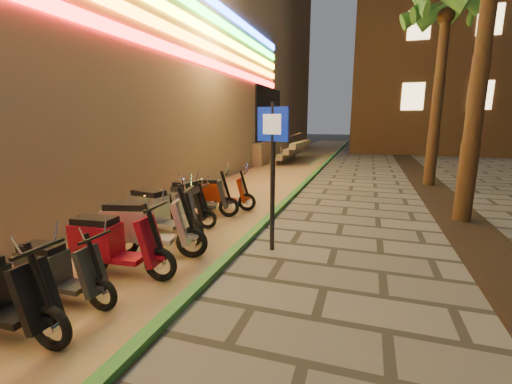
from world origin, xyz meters
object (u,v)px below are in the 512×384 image
(scooter_7, at_px, (143,227))
(scooter_9, at_px, (177,208))
(pedestrian_sign, at_px, (273,157))
(scooter_10, at_px, (197,197))
(scooter_8, at_px, (159,212))
(scooter_5, at_px, (57,271))
(scooter_6, at_px, (112,244))
(scooter_11, at_px, (220,193))

(scooter_7, xyz_separation_m, scooter_9, (-0.34, 1.71, -0.11))
(pedestrian_sign, distance_m, scooter_10, 3.13)
(scooter_9, relative_size, scooter_10, 0.88)
(scooter_8, bearing_deg, scooter_5, -73.53)
(scooter_5, distance_m, scooter_9, 3.42)
(scooter_8, xyz_separation_m, scooter_10, (-0.01, 1.67, -0.04))
(scooter_9, bearing_deg, scooter_8, -95.97)
(pedestrian_sign, xyz_separation_m, scooter_7, (-2.09, -1.04, -1.20))
(scooter_6, xyz_separation_m, scooter_10, (-0.32, 3.43, -0.01))
(scooter_6, distance_m, scooter_11, 4.24)
(pedestrian_sign, height_order, scooter_9, pedestrian_sign)
(scooter_7, xyz_separation_m, scooter_10, (-0.31, 2.63, -0.05))
(scooter_6, xyz_separation_m, scooter_7, (-0.01, 0.80, 0.03))
(scooter_9, height_order, scooter_11, scooter_11)
(scooter_7, relative_size, scooter_10, 1.09)
(scooter_5, xyz_separation_m, scooter_8, (-0.19, 2.66, 0.11))
(scooter_7, distance_m, scooter_11, 3.44)
(scooter_9, distance_m, scooter_10, 0.92)
(scooter_11, bearing_deg, scooter_7, -100.45)
(scooter_10, bearing_deg, scooter_7, -100.27)
(scooter_5, relative_size, scooter_6, 0.84)
(pedestrian_sign, height_order, scooter_11, pedestrian_sign)
(scooter_8, bearing_deg, scooter_11, 96.47)
(scooter_9, bearing_deg, scooter_7, -87.58)
(scooter_9, bearing_deg, scooter_11, 71.69)
(scooter_9, bearing_deg, pedestrian_sign, -24.19)
(scooter_10, bearing_deg, scooter_11, 55.10)
(scooter_6, height_order, scooter_11, scooter_6)
(pedestrian_sign, height_order, scooter_7, pedestrian_sign)
(pedestrian_sign, relative_size, scooter_8, 1.48)
(scooter_7, bearing_deg, scooter_6, -103.90)
(scooter_10, distance_m, scooter_11, 0.85)
(scooter_5, distance_m, scooter_11, 5.13)
(scooter_11, bearing_deg, scooter_8, -107.11)
(pedestrian_sign, xyz_separation_m, scooter_10, (-2.39, 1.59, -1.25))
(pedestrian_sign, distance_m, scooter_5, 3.75)
(pedestrian_sign, distance_m, scooter_6, 3.04)
(scooter_5, height_order, scooter_6, scooter_6)
(scooter_6, relative_size, scooter_9, 1.17)
(pedestrian_sign, bearing_deg, scooter_7, -141.62)
(scooter_8, height_order, scooter_9, scooter_8)
(scooter_7, bearing_deg, scooter_5, -108.36)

